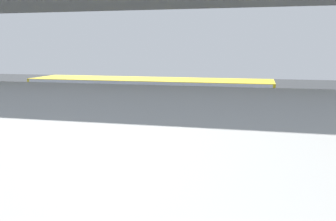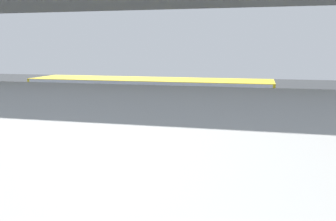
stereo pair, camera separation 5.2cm
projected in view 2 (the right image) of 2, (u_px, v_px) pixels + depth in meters
ground at (151, 145)px, 17.94m from camera, size 80.00×80.00×0.00m
city_bus at (150, 105)px, 17.93m from camera, size 11.54×2.85×3.15m
pedestrian at (182, 148)px, 13.96m from camera, size 0.38×0.38×1.79m
traffic_sign at (188, 97)px, 20.81m from camera, size 0.08×0.60×2.80m
lane_dash_leftmost at (278, 137)px, 19.35m from camera, size 2.00×0.20×0.01m
lane_dash_left at (201, 133)px, 20.29m from camera, size 2.00×0.20×0.01m
lane_dash_centre at (132, 129)px, 21.23m from camera, size 2.00×0.20×0.01m
lane_dash_right at (69, 126)px, 22.18m from camera, size 2.00×0.20×0.01m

